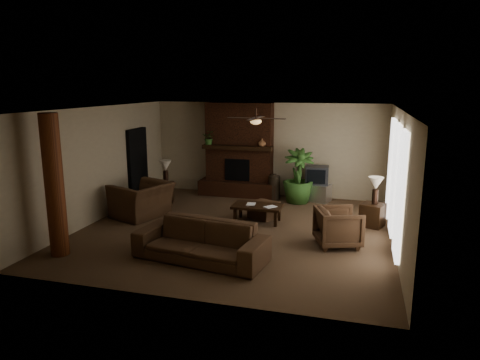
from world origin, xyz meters
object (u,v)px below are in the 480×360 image
(floor_vase, at_px, (274,185))
(lamp_right, at_px, (376,185))
(armchair_right, at_px, (338,225))
(log_column, at_px, (54,186))
(coffee_table, at_px, (258,207))
(floor_plant, at_px, (298,188))
(side_table_right, at_px, (372,215))
(ottoman, at_px, (264,210))
(lamp_left, at_px, (165,167))
(sofa, at_px, (201,235))
(armchair_left, at_px, (142,194))
(side_table_left, at_px, (165,192))
(tv_stand, at_px, (315,192))

(floor_vase, height_order, lamp_right, lamp_right)
(armchair_right, bearing_deg, log_column, 90.91)
(coffee_table, height_order, floor_vase, floor_vase)
(floor_plant, height_order, side_table_right, floor_plant)
(lamp_right, bearing_deg, ottoman, -179.70)
(armchair_right, height_order, lamp_left, lamp_left)
(lamp_left, bearing_deg, side_table_right, -8.26)
(lamp_left, xyz_separation_m, side_table_right, (5.72, -0.83, -0.73))
(lamp_right, bearing_deg, sofa, -137.21)
(coffee_table, height_order, ottoman, coffee_table)
(armchair_right, bearing_deg, ottoman, 32.06)
(log_column, distance_m, armchair_left, 2.90)
(log_column, height_order, side_table_left, log_column)
(side_table_left, distance_m, side_table_right, 5.80)
(log_column, bearing_deg, lamp_right, 30.10)
(tv_stand, bearing_deg, lamp_left, -146.33)
(floor_plant, bearing_deg, side_table_right, -39.92)
(floor_vase, xyz_separation_m, lamp_right, (2.77, -1.85, 0.57))
(ottoman, height_order, lamp_right, lamp_right)
(ottoman, bearing_deg, lamp_right, 0.30)
(ottoman, bearing_deg, side_table_right, 0.08)
(ottoman, xyz_separation_m, side_table_left, (-3.10, 0.78, 0.08))
(tv_stand, bearing_deg, log_column, -111.47)
(coffee_table, relative_size, side_table_right, 2.18)
(side_table_left, bearing_deg, tv_stand, 16.83)
(coffee_table, height_order, side_table_right, side_table_right)
(armchair_right, height_order, tv_stand, armchair_right)
(sofa, height_order, floor_vase, sofa)
(log_column, relative_size, floor_vase, 3.64)
(ottoman, height_order, floor_plant, floor_plant)
(floor_vase, bearing_deg, lamp_right, -33.75)
(sofa, bearing_deg, floor_plant, 84.21)
(floor_plant, distance_m, side_table_left, 3.84)
(floor_plant, distance_m, lamp_right, 2.72)
(armchair_right, height_order, coffee_table, armchair_right)
(floor_plant, distance_m, lamp_left, 3.84)
(floor_plant, bearing_deg, log_column, -127.65)
(lamp_left, relative_size, side_table_right, 1.18)
(ottoman, relative_size, tv_stand, 0.71)
(ottoman, distance_m, side_table_left, 3.20)
(armchair_left, distance_m, lamp_left, 1.63)
(coffee_table, height_order, side_table_left, side_table_left)
(lamp_left, bearing_deg, sofa, -57.08)
(coffee_table, bearing_deg, floor_plant, 71.57)
(coffee_table, relative_size, floor_vase, 1.56)
(floor_plant, bearing_deg, tv_stand, 37.20)
(armchair_left, xyz_separation_m, floor_vase, (2.93, 2.60, -0.15))
(floor_plant, bearing_deg, floor_vase, 166.92)
(side_table_left, bearing_deg, log_column, -93.79)
(floor_vase, distance_m, side_table_left, 3.20)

